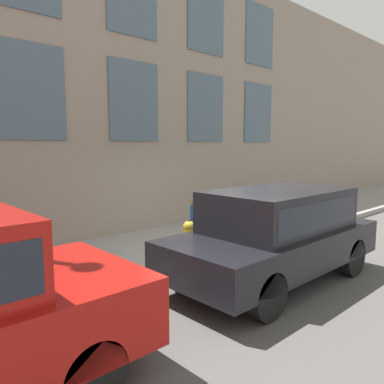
{
  "coord_description": "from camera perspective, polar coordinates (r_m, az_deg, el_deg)",
  "views": [
    {
      "loc": [
        -5.22,
        5.69,
        2.48
      ],
      "look_at": [
        0.56,
        0.28,
        1.49
      ],
      "focal_mm": 35.0,
      "sensor_mm": 36.0,
      "label": 1
    }
  ],
  "objects": [
    {
      "name": "ground_plane",
      "position": [
        8.11,
        4.24,
        -10.7
      ],
      "size": [
        80.0,
        80.0,
        0.0
      ],
      "primitive_type": "plane",
      "color": "#514F4C"
    },
    {
      "name": "fire_hydrant",
      "position": [
        7.83,
        -0.46,
        -7.07
      ],
      "size": [
        0.33,
        0.44,
        0.76
      ],
      "color": "gold",
      "rests_on": "sidewalk"
    },
    {
      "name": "sidewalk",
      "position": [
        9.15,
        -2.92,
        -8.04
      ],
      "size": [
        3.08,
        60.0,
        0.17
      ],
      "color": "gray",
      "rests_on": "ground_plane"
    },
    {
      "name": "building_facade",
      "position": [
        10.29,
        -9.36,
        15.23
      ],
      "size": [
        0.33,
        40.0,
        7.88
      ],
      "color": "gray",
      "rests_on": "ground_plane"
    },
    {
      "name": "person",
      "position": [
        8.4,
        0.42,
        -3.98
      ],
      "size": [
        0.28,
        0.18,
        1.14
      ],
      "rotation": [
        0.0,
        0.0,
        1.22
      ],
      "color": "navy",
      "rests_on": "sidewalk"
    },
    {
      "name": "parked_truck_charcoal_near",
      "position": [
        6.99,
        12.75,
        -5.52
      ],
      "size": [
        1.88,
        4.4,
        1.69
      ],
      "color": "black",
      "rests_on": "ground_plane"
    }
  ]
}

